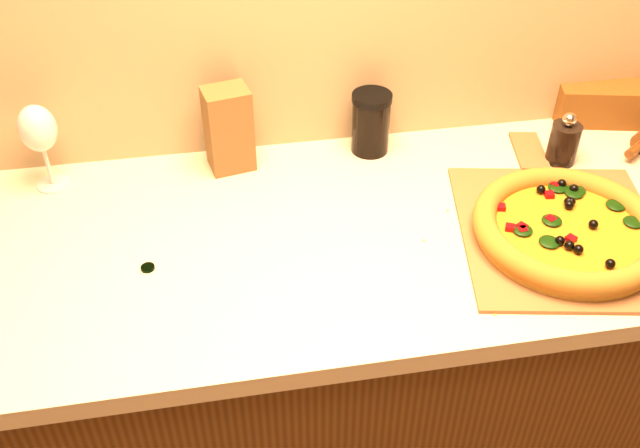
{
  "coord_description": "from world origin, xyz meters",
  "views": [
    {
      "loc": [
        -0.24,
        0.37,
        1.8
      ],
      "look_at": [
        -0.07,
        1.38,
        0.96
      ],
      "focal_mm": 40.0,
      "sensor_mm": 36.0,
      "label": 1
    }
  ],
  "objects_px": {
    "pizza_peel": "(558,228)",
    "pepper_grinder": "(564,142)",
    "pizza": "(568,229)",
    "dark_jar": "(371,123)",
    "wine_glass": "(38,131)"
  },
  "relations": [
    {
      "from": "pizza_peel",
      "to": "pepper_grinder",
      "type": "height_order",
      "value": "pepper_grinder"
    },
    {
      "from": "wine_glass",
      "to": "pepper_grinder",
      "type": "bearing_deg",
      "value": -5.23
    },
    {
      "from": "pepper_grinder",
      "to": "wine_glass",
      "type": "relative_size",
      "value": 0.64
    },
    {
      "from": "pepper_grinder",
      "to": "wine_glass",
      "type": "xyz_separation_m",
      "value": [
        -1.1,
        0.1,
        0.08
      ]
    },
    {
      "from": "wine_glass",
      "to": "pizza_peel",
      "type": "bearing_deg",
      "value": -18.04
    },
    {
      "from": "pizza_peel",
      "to": "pepper_grinder",
      "type": "xyz_separation_m",
      "value": [
        0.1,
        0.22,
        0.05
      ]
    },
    {
      "from": "pepper_grinder",
      "to": "dark_jar",
      "type": "distance_m",
      "value": 0.42
    },
    {
      "from": "pizza",
      "to": "dark_jar",
      "type": "distance_m",
      "value": 0.48
    },
    {
      "from": "pizza_peel",
      "to": "pepper_grinder",
      "type": "relative_size",
      "value": 4.99
    },
    {
      "from": "pizza",
      "to": "dark_jar",
      "type": "relative_size",
      "value": 2.55
    },
    {
      "from": "wine_glass",
      "to": "pizza",
      "type": "bearing_deg",
      "value": -20.0
    },
    {
      "from": "pepper_grinder",
      "to": "pizza",
      "type": "bearing_deg",
      "value": -112.37
    },
    {
      "from": "wine_glass",
      "to": "dark_jar",
      "type": "bearing_deg",
      "value": 1.38
    },
    {
      "from": "wine_glass",
      "to": "dark_jar",
      "type": "distance_m",
      "value": 0.7
    },
    {
      "from": "pizza_peel",
      "to": "dark_jar",
      "type": "height_order",
      "value": "dark_jar"
    }
  ]
}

